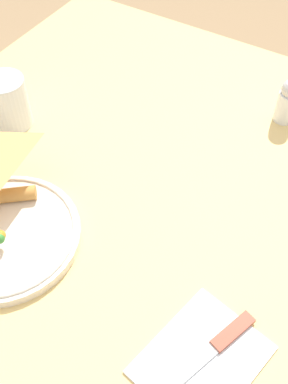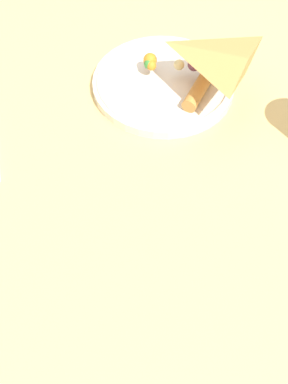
% 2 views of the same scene
% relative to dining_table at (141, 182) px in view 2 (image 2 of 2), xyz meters
% --- Properties ---
extents(ground_plane, '(6.00, 6.00, 0.00)m').
position_rel_dining_table_xyz_m(ground_plane, '(0.00, 0.00, -0.63)').
color(ground_plane, '#997A56').
extents(dining_table, '(1.20, 0.90, 0.72)m').
position_rel_dining_table_xyz_m(dining_table, '(0.00, 0.00, 0.00)').
color(dining_table, '#DBB770').
rests_on(dining_table, ground_plane).
extents(plate_pizza, '(0.24, 0.24, 0.05)m').
position_rel_dining_table_xyz_m(plate_pizza, '(0.11, -0.09, 0.11)').
color(plate_pizza, silver).
rests_on(plate_pizza, dining_table).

